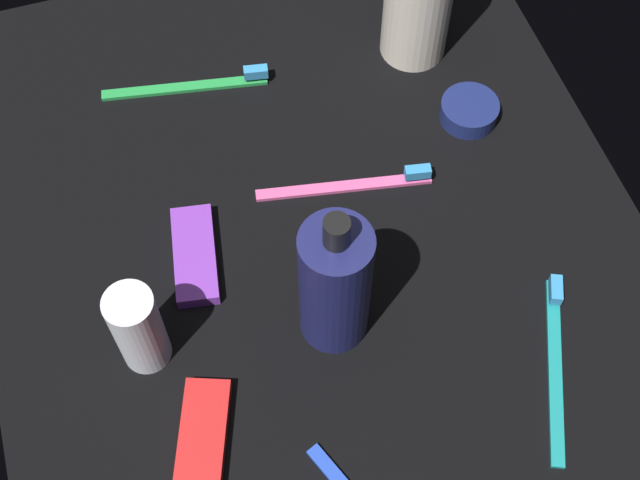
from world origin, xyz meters
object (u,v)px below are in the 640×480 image
(toothbrush_green, at_px, (195,84))
(snack_bar_purple, at_px, (195,255))
(toothbrush_pink, at_px, (355,183))
(toothbrush_teal, at_px, (556,356))
(lotion_bottle, at_px, (335,284))
(cream_tin_left, at_px, (469,111))
(snack_bar_red, at_px, (203,438))
(deodorant_stick, at_px, (138,329))

(toothbrush_green, xyz_separation_m, snack_bar_purple, (0.21, -0.05, 0.00))
(toothbrush_pink, height_order, toothbrush_teal, same)
(lotion_bottle, xyz_separation_m, snack_bar_purple, (-0.10, -0.11, -0.07))
(toothbrush_green, height_order, cream_tin_left, same)
(toothbrush_pink, xyz_separation_m, snack_bar_red, (0.21, -0.21, 0.00))
(toothbrush_green, relative_size, toothbrush_teal, 1.06)
(toothbrush_green, distance_m, toothbrush_pink, 0.21)
(toothbrush_green, xyz_separation_m, cream_tin_left, (0.13, 0.27, 0.00))
(lotion_bottle, relative_size, toothbrush_teal, 1.07)
(toothbrush_green, height_order, toothbrush_pink, same)
(lotion_bottle, distance_m, toothbrush_green, 0.33)
(lotion_bottle, bearing_deg, deodorant_stick, -97.77)
(snack_bar_purple, relative_size, cream_tin_left, 1.69)
(toothbrush_teal, bearing_deg, deodorant_stick, -108.72)
(cream_tin_left, bearing_deg, toothbrush_pink, -71.66)
(snack_bar_red, height_order, cream_tin_left, cream_tin_left)
(deodorant_stick, relative_size, toothbrush_pink, 0.58)
(lotion_bottle, bearing_deg, snack_bar_red, -62.93)
(toothbrush_pink, height_order, snack_bar_purple, toothbrush_pink)
(cream_tin_left, bearing_deg, snack_bar_purple, -75.85)
(deodorant_stick, xyz_separation_m, snack_bar_purple, (-0.08, 0.06, -0.04))
(deodorant_stick, distance_m, toothbrush_teal, 0.37)
(toothbrush_green, height_order, snack_bar_purple, toothbrush_green)
(toothbrush_pink, bearing_deg, lotion_bottle, -26.18)
(toothbrush_teal, relative_size, snack_bar_red, 1.63)
(toothbrush_teal, height_order, cream_tin_left, same)
(snack_bar_purple, xyz_separation_m, cream_tin_left, (-0.08, 0.32, 0.00))
(deodorant_stick, distance_m, snack_bar_red, 0.11)
(toothbrush_green, bearing_deg, snack_bar_red, -12.64)
(toothbrush_teal, relative_size, cream_tin_left, 2.75)
(toothbrush_teal, xyz_separation_m, cream_tin_left, (-0.28, 0.03, 0.00))
(toothbrush_green, distance_m, snack_bar_red, 0.40)
(deodorant_stick, bearing_deg, lotion_bottle, 82.23)
(toothbrush_pink, bearing_deg, snack_bar_red, -45.01)
(lotion_bottle, relative_size, deodorant_stick, 1.74)
(toothbrush_green, bearing_deg, deodorant_stick, -21.66)
(toothbrush_pink, height_order, cream_tin_left, same)
(toothbrush_pink, distance_m, snack_bar_purple, 0.18)
(lotion_bottle, distance_m, cream_tin_left, 0.29)
(lotion_bottle, relative_size, cream_tin_left, 2.93)
(toothbrush_pink, bearing_deg, snack_bar_purple, -79.42)
(lotion_bottle, xyz_separation_m, cream_tin_left, (-0.19, 0.21, -0.07))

